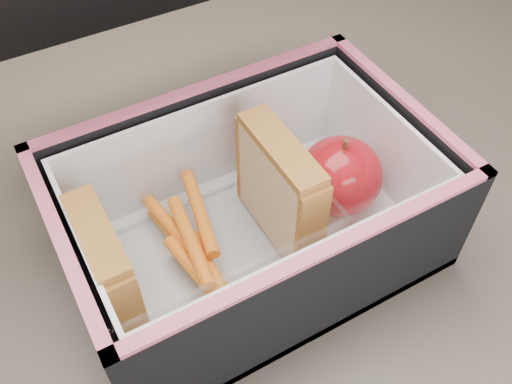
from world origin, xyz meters
The scene contains 8 objects.
kitchen_table centered at (0.00, 0.00, 0.66)m, with size 1.20×0.80×0.75m.
lunch_bag centered at (-0.08, -0.04, 0.81)m, with size 0.30×0.33×0.26m.
plastic_tub centered at (-0.13, -0.05, 0.80)m, with size 0.19×0.14×0.08m, color white, non-canonical shape.
sandwich_left centered at (-0.20, -0.05, 0.81)m, with size 0.02×0.08×0.09m.
sandwich_right centered at (-0.05, -0.05, 0.82)m, with size 0.03×0.09×0.10m.
carrot_sticks centered at (-0.13, -0.05, 0.78)m, with size 0.05×0.15×0.03m.
paper_napkin centered at (0.01, -0.05, 0.77)m, with size 0.08×0.08×0.01m, color white.
red_apple centered at (0.01, -0.05, 0.81)m, with size 0.09×0.09×0.08m.
Camera 1 is at (-0.22, -0.31, 1.17)m, focal length 40.00 mm.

